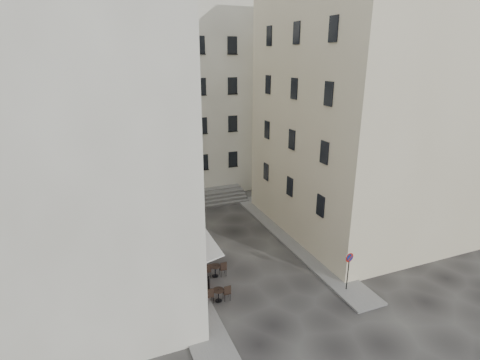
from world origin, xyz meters
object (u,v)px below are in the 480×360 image
bistro_table_b (215,270)px  no_parking_sign (349,264)px  pedestrian (199,261)px  bistro_table_a (218,294)px

bistro_table_b → no_parking_sign: bearing=-32.8°
no_parking_sign → pedestrian: bearing=139.0°
bistro_table_b → pedestrian: size_ratio=0.86×
bistro_table_a → pedestrian: pedestrian is taller
bistro_table_b → pedestrian: bearing=132.2°
pedestrian → bistro_table_a: bearing=59.8°
bistro_table_a → bistro_table_b: (0.62, 2.42, 0.01)m
bistro_table_a → no_parking_sign: bearing=-14.4°
bistro_table_b → bistro_table_a: bearing=-104.3°
no_parking_sign → pedestrian: 9.05m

